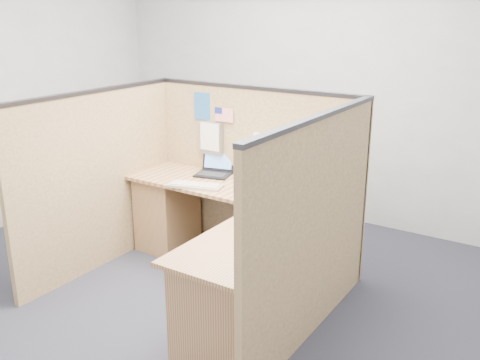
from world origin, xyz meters
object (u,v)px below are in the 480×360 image
Objects in this scene: l_desk at (227,244)px; laptop at (217,168)px; keyboard at (195,186)px; mouse at (272,201)px.

laptop is at bearing 130.60° from l_desk.
laptop is 0.74× the size of keyboard.
l_desk is 0.88m from laptop.
keyboard is at bearing 180.00° from mouse.
keyboard reaches higher than l_desk.
laptop is 3.49× the size of mouse.
mouse reaches higher than l_desk.
l_desk is 0.50m from mouse.
keyboard is (0.07, -0.41, -0.04)m from laptop.
laptop is (-0.51, 0.60, 0.39)m from l_desk.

